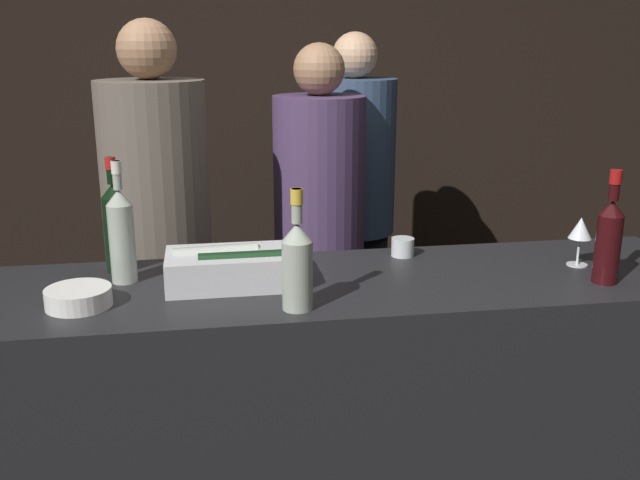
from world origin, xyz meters
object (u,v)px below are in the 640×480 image
(wine_glass, at_px, (580,230))
(white_wine_bottle, at_px, (121,233))
(ice_bin_with_bottles, at_px, (232,266))
(rose_wine_bottle, at_px, (297,262))
(bowl_white, at_px, (78,297))
(person_grey_polo, at_px, (159,238))
(person_in_hoodie, at_px, (319,225))
(red_wine_bottle_burgundy, at_px, (115,224))
(candle_votive, at_px, (403,247))
(person_blond_tee, at_px, (353,198))
(red_wine_bottle_tall, at_px, (609,237))

(wine_glass, bearing_deg, white_wine_bottle, 176.96)
(ice_bin_with_bottles, xyz_separation_m, rose_wine_bottle, (0.16, -0.22, 0.08))
(bowl_white, xyz_separation_m, person_grey_polo, (0.17, 0.74, -0.05))
(white_wine_bottle, relative_size, person_grey_polo, 0.21)
(person_in_hoodie, relative_size, person_grey_polo, 0.95)
(ice_bin_with_bottles, relative_size, red_wine_bottle_burgundy, 1.06)
(bowl_white, xyz_separation_m, person_in_hoodie, (0.83, 1.01, -0.10))
(candle_votive, bearing_deg, person_blond_tee, 86.60)
(white_wine_bottle, bearing_deg, bowl_white, -118.32)
(white_wine_bottle, bearing_deg, person_blond_tee, 51.87)
(ice_bin_with_bottles, xyz_separation_m, person_in_hoodie, (0.41, 0.90, -0.13))
(white_wine_bottle, bearing_deg, red_wine_bottle_burgundy, 105.23)
(bowl_white, relative_size, red_wine_bottle_burgundy, 0.49)
(bowl_white, height_order, person_blond_tee, person_blond_tee)
(red_wine_bottle_tall, distance_m, rose_wine_bottle, 0.93)
(person_in_hoodie, distance_m, person_blond_tee, 0.46)
(candle_votive, xyz_separation_m, person_in_hoodie, (-0.17, 0.71, -0.10))
(person_blond_tee, bearing_deg, white_wine_bottle, 60.00)
(wine_glass, bearing_deg, ice_bin_with_bottles, -179.72)
(candle_votive, distance_m, red_wine_bottle_tall, 0.64)
(bowl_white, distance_m, white_wine_bottle, 0.25)
(candle_votive, distance_m, person_in_hoodie, 0.73)
(person_grey_polo, bearing_deg, white_wine_bottle, 74.35)
(rose_wine_bottle, bearing_deg, bowl_white, 169.03)
(candle_votive, distance_m, white_wine_bottle, 0.91)
(white_wine_bottle, bearing_deg, red_wine_bottle_tall, -9.67)
(bowl_white, distance_m, person_grey_polo, 0.76)
(person_grey_polo, bearing_deg, red_wine_bottle_tall, 141.21)
(rose_wine_bottle, bearing_deg, person_grey_polo, 115.81)
(wine_glass, relative_size, person_in_hoodie, 0.09)
(ice_bin_with_bottles, relative_size, red_wine_bottle_tall, 1.12)
(candle_votive, bearing_deg, red_wine_bottle_tall, -34.34)
(white_wine_bottle, xyz_separation_m, person_in_hoodie, (0.72, 0.82, -0.22))
(ice_bin_with_bottles, distance_m, person_grey_polo, 0.68)
(bowl_white, distance_m, rose_wine_bottle, 0.60)
(wine_glass, xyz_separation_m, white_wine_bottle, (-1.42, 0.08, 0.03))
(white_wine_bottle, xyz_separation_m, person_grey_polo, (0.07, 0.55, -0.17))
(ice_bin_with_bottles, xyz_separation_m, person_grey_polo, (-0.25, 0.63, -0.08))
(rose_wine_bottle, height_order, person_grey_polo, person_grey_polo)
(red_wine_bottle_tall, bearing_deg, ice_bin_with_bottles, 171.69)
(rose_wine_bottle, xyz_separation_m, person_blond_tee, (0.48, 1.52, -0.18))
(rose_wine_bottle, bearing_deg, person_blond_tee, 72.66)
(white_wine_bottle, bearing_deg, person_grey_polo, 82.76)
(bowl_white, bearing_deg, person_blond_tee, 53.07)
(person_blond_tee, bearing_deg, ice_bin_with_bottles, 71.91)
(candle_votive, relative_size, person_blond_tee, 0.04)
(bowl_white, height_order, candle_votive, candle_votive)
(red_wine_bottle_burgundy, distance_m, red_wine_bottle_tall, 1.48)
(ice_bin_with_bottles, bearing_deg, red_wine_bottle_burgundy, 151.59)
(white_wine_bottle, height_order, person_blond_tee, person_blond_tee)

